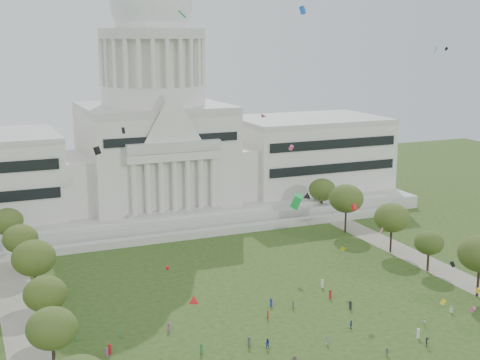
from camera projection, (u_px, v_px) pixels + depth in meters
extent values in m
cube|color=#B7B5AC|center=(156.00, 204.00, 215.30)|extent=(160.00, 60.00, 4.00)
cube|color=#B7B5AC|center=(188.00, 235.00, 185.79)|extent=(130.00, 3.00, 2.00)
cube|color=#B7B5AC|center=(179.00, 222.00, 192.68)|extent=(140.00, 3.00, 5.00)
cube|color=silver|center=(308.00, 154.00, 232.57)|extent=(50.00, 34.00, 22.00)
cube|color=silver|center=(70.00, 183.00, 200.23)|extent=(12.00, 26.00, 16.00)
cube|color=silver|center=(236.00, 169.00, 220.76)|extent=(12.00, 26.00, 16.00)
cube|color=silver|center=(155.00, 156.00, 211.03)|extent=(44.00, 38.00, 28.00)
cube|color=silver|center=(174.00, 156.00, 192.34)|extent=(28.00, 3.00, 2.40)
cube|color=black|center=(334.00, 156.00, 216.66)|extent=(46.00, 0.40, 11.00)
cylinder|color=silver|center=(154.00, 95.00, 206.94)|extent=(32.00, 32.00, 6.00)
cylinder|color=silver|center=(153.00, 62.00, 204.83)|extent=(28.00, 28.00, 14.00)
cylinder|color=#B7B5AC|center=(152.00, 34.00, 203.04)|extent=(32.40, 32.40, 3.00)
cylinder|color=silver|center=(151.00, 15.00, 201.88)|extent=(22.00, 22.00, 8.00)
ellipsoid|color=silver|center=(151.00, 1.00, 201.03)|extent=(25.00, 25.00, 26.20)
cube|color=gray|center=(28.00, 347.00, 120.92)|extent=(8.00, 160.00, 0.04)
cube|color=gray|center=(452.00, 275.00, 157.42)|extent=(8.00, 160.00, 0.04)
ellipsoid|color=#374D19|center=(52.00, 328.00, 108.82)|extent=(8.42, 8.42, 6.89)
cylinder|color=black|center=(478.00, 283.00, 144.00)|extent=(0.56, 0.56, 6.20)
ellipsoid|color=#39481A|center=(480.00, 254.00, 142.61)|extent=(9.55, 9.55, 7.82)
cylinder|color=black|center=(47.00, 322.00, 125.39)|extent=(0.56, 0.56, 5.27)
ellipsoid|color=#374B16|center=(45.00, 294.00, 124.21)|extent=(8.12, 8.12, 6.65)
cylinder|color=black|center=(428.00, 262.00, 159.61)|extent=(0.56, 0.56, 4.56)
ellipsoid|color=#304717|center=(429.00, 243.00, 158.59)|extent=(7.01, 7.01, 5.74)
cylinder|color=black|center=(36.00, 287.00, 141.97)|extent=(0.56, 0.56, 6.03)
ellipsoid|color=#3A4C17|center=(34.00, 258.00, 140.62)|extent=(9.29, 9.29, 7.60)
cylinder|color=black|center=(391.00, 241.00, 173.61)|extent=(0.56, 0.56, 5.97)
ellipsoid|color=#3E4F1B|center=(392.00, 218.00, 172.28)|extent=(9.19, 9.19, 7.52)
cylinder|color=black|center=(22.00, 262.00, 158.35)|extent=(0.56, 0.56, 5.41)
ellipsoid|color=#3C4D18|center=(20.00, 239.00, 157.14)|extent=(8.33, 8.33, 6.81)
cylinder|color=black|center=(346.00, 221.00, 191.23)|extent=(0.56, 0.56, 6.37)
ellipsoid|color=#3B4E1A|center=(346.00, 199.00, 189.81)|extent=(9.82, 9.82, 8.03)
cylinder|color=black|center=(9.00, 242.00, 174.06)|extent=(0.56, 0.56, 5.32)
ellipsoid|color=#384D1A|center=(7.00, 221.00, 172.87)|extent=(8.19, 8.19, 6.70)
cylinder|color=black|center=(322.00, 208.00, 208.42)|extent=(0.56, 0.56, 5.47)
ellipsoid|color=#324A16|center=(322.00, 190.00, 207.20)|extent=(8.42, 8.42, 6.89)
imported|color=silver|center=(451.00, 309.00, 135.63)|extent=(0.93, 0.84, 1.59)
imported|color=silver|center=(425.00, 322.00, 129.87)|extent=(0.81, 0.57, 1.54)
imported|color=#4C4C51|center=(387.00, 352.00, 117.49)|extent=(0.98, 1.14, 1.57)
imported|color=silver|center=(327.00, 340.00, 121.90)|extent=(0.90, 1.10, 1.65)
imported|color=olive|center=(295.00, 360.00, 113.92)|extent=(1.49, 1.89, 1.92)
imported|color=navy|center=(267.00, 343.00, 120.21)|extent=(1.09, 0.92, 1.92)
imported|color=#26262B|center=(427.00, 342.00, 120.93)|extent=(0.99, 1.31, 1.81)
imported|color=navy|center=(351.00, 325.00, 128.32)|extent=(0.80, 1.11, 1.71)
cube|color=silver|center=(322.00, 284.00, 149.18)|extent=(0.60, 0.52, 1.93)
cube|color=#33723F|center=(121.00, 334.00, 124.60)|extent=(0.35, 0.46, 1.56)
cube|color=#994C8C|center=(169.00, 327.00, 127.22)|extent=(0.48, 0.54, 1.74)
cube|color=#994C8C|center=(106.00, 352.00, 117.12)|extent=(0.49, 0.51, 1.65)
cube|color=#B21E1E|center=(330.00, 294.00, 143.13)|extent=(0.53, 0.37, 1.90)
cube|color=#26262B|center=(351.00, 305.00, 137.47)|extent=(0.41, 0.53, 1.78)
cube|color=silver|center=(418.00, 333.00, 124.28)|extent=(0.59, 0.52, 1.91)
cube|color=#B21E1E|center=(268.00, 314.00, 133.14)|extent=(0.47, 0.55, 1.78)
cube|color=#33723F|center=(202.00, 349.00, 118.23)|extent=(0.36, 0.53, 1.87)
cube|color=#4C4C51|center=(293.00, 305.00, 137.86)|extent=(0.37, 0.49, 1.66)
cube|color=navy|center=(271.00, 302.00, 138.96)|extent=(0.42, 0.53, 1.74)
cube|color=#4C4C51|center=(249.00, 342.00, 120.93)|extent=(0.41, 0.55, 1.89)
cube|color=#B21E1E|center=(110.00, 349.00, 118.00)|extent=(0.57, 0.60, 1.94)
cube|color=#33723F|center=(76.00, 336.00, 123.18)|extent=(0.36, 0.51, 1.81)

